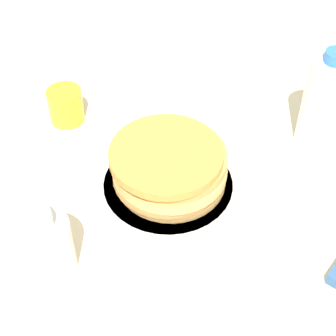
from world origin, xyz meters
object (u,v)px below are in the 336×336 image
water_bottle_near (325,103)px  juice_glass (66,106)px  cream_jug (41,247)px  plate (168,185)px  pancake_stack (169,167)px

water_bottle_near → juice_glass: bearing=35.4°
juice_glass → cream_jug: 0.33m
plate → juice_glass: juice_glass is taller
juice_glass → water_bottle_near: 0.46m
pancake_stack → juice_glass: bearing=0.7°
pancake_stack → juice_glass: (0.25, 0.00, -0.02)m
plate → pancake_stack: pancake_stack is taller
plate → water_bottle_near: water_bottle_near is taller
pancake_stack → juice_glass: 0.26m
pancake_stack → water_bottle_near: bearing=-113.7°
plate → cream_jug: cream_jug is taller
plate → juice_glass: size_ratio=3.61×
cream_jug → pancake_stack: bearing=-95.4°
plate → pancake_stack: 0.04m
pancake_stack → water_bottle_near: (-0.11, -0.26, 0.04)m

